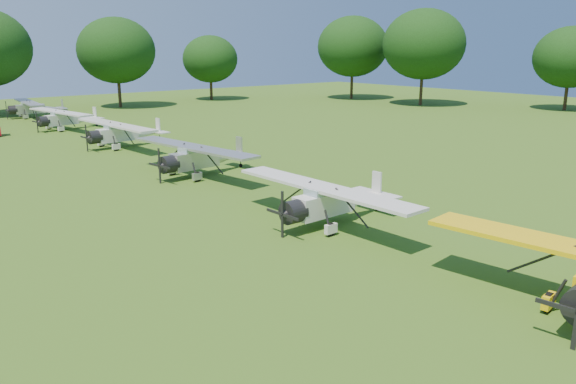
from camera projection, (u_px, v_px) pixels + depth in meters
The scene contains 7 objects.
ground at pixel (305, 217), 28.00m from camera, with size 160.00×160.00×0.00m, color #2E4A12.
tree_belt at pixel (357, 51), 28.29m from camera, with size 137.36×130.27×14.52m.
aircraft_3 at pixel (332, 199), 26.71m from camera, with size 6.82×10.84×2.14m.
aircraft_4 at pixel (201, 156), 36.91m from camera, with size 7.14×11.33×2.22m.
aircraft_5 at pixel (123, 132), 47.41m from camera, with size 7.06×11.26×2.21m.
aircraft_6 at pixel (66, 117), 57.45m from camera, with size 6.78×10.73×2.11m.
aircraft_7 at pixel (34, 107), 67.18m from camera, with size 6.72×10.72×2.11m.
Camera 1 is at (-17.55, -20.25, 8.26)m, focal length 35.00 mm.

